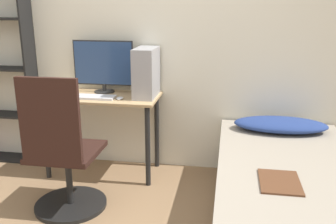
{
  "coord_description": "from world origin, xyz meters",
  "views": [
    {
      "loc": [
        0.78,
        -1.89,
        1.54
      ],
      "look_at": [
        0.34,
        0.77,
        0.75
      ],
      "focal_mm": 40.0,
      "sensor_mm": 36.0,
      "label": 1
    }
  ],
  "objects_px": {
    "bed": "(289,198)",
    "pc_tower": "(146,72)",
    "office_chair": "(63,162)",
    "keyboard": "(94,97)",
    "monitor": "(103,65)"
  },
  "relations": [
    {
      "from": "office_chair",
      "to": "keyboard",
      "type": "bearing_deg",
      "value": 86.98
    },
    {
      "from": "office_chair",
      "to": "monitor",
      "type": "height_order",
      "value": "monitor"
    },
    {
      "from": "bed",
      "to": "office_chair",
      "type": "bearing_deg",
      "value": -179.06
    },
    {
      "from": "office_chair",
      "to": "pc_tower",
      "type": "xyz_separation_m",
      "value": [
        0.47,
        0.77,
        0.55
      ]
    },
    {
      "from": "office_chair",
      "to": "monitor",
      "type": "bearing_deg",
      "value": 87.19
    },
    {
      "from": "bed",
      "to": "pc_tower",
      "type": "height_order",
      "value": "pc_tower"
    },
    {
      "from": "office_chair",
      "to": "bed",
      "type": "distance_m",
      "value": 1.64
    },
    {
      "from": "office_chair",
      "to": "keyboard",
      "type": "distance_m",
      "value": 0.71
    },
    {
      "from": "keyboard",
      "to": "pc_tower",
      "type": "height_order",
      "value": "pc_tower"
    },
    {
      "from": "office_chair",
      "to": "keyboard",
      "type": "xyz_separation_m",
      "value": [
        0.03,
        0.62,
        0.34
      ]
    },
    {
      "from": "office_chair",
      "to": "keyboard",
      "type": "height_order",
      "value": "office_chair"
    },
    {
      "from": "bed",
      "to": "keyboard",
      "type": "height_order",
      "value": "keyboard"
    },
    {
      "from": "office_chair",
      "to": "pc_tower",
      "type": "bearing_deg",
      "value": 58.83
    },
    {
      "from": "office_chair",
      "to": "monitor",
      "type": "xyz_separation_m",
      "value": [
        0.04,
        0.87,
        0.59
      ]
    },
    {
      "from": "office_chair",
      "to": "bed",
      "type": "height_order",
      "value": "office_chair"
    }
  ]
}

